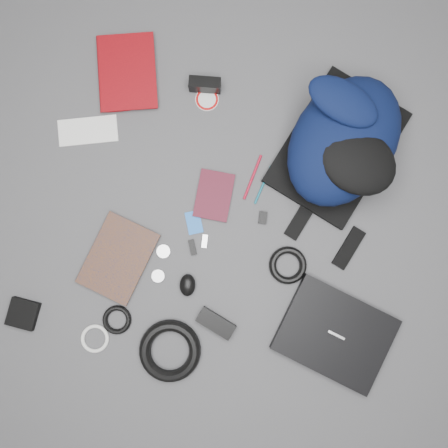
# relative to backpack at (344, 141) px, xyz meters

# --- Properties ---
(ground) EXTENTS (4.00, 4.00, 0.00)m
(ground) POSITION_rel_backpack_xyz_m (-0.34, -0.31, -0.10)
(ground) COLOR #4F4F51
(ground) RESTS_ON ground
(backpack) EXTENTS (0.51, 0.59, 0.21)m
(backpack) POSITION_rel_backpack_xyz_m (0.00, 0.00, 0.00)
(backpack) COLOR black
(backpack) RESTS_ON ground
(laptop) EXTENTS (0.41, 0.36, 0.03)m
(laptop) POSITION_rel_backpack_xyz_m (0.07, -0.61, -0.09)
(laptop) COLOR black
(laptop) RESTS_ON ground
(textbook_red) EXTENTS (0.25, 0.30, 0.03)m
(textbook_red) POSITION_rel_backpack_xyz_m (-0.83, 0.13, -0.09)
(textbook_red) COLOR maroon
(textbook_red) RESTS_ON ground
(comic_book) EXTENTS (0.26, 0.30, 0.02)m
(comic_book) POSITION_rel_backpack_xyz_m (-0.76, -0.44, -0.09)
(comic_book) COLOR #984D0A
(comic_book) RESTS_ON ground
(envelope) EXTENTS (0.22, 0.14, 0.00)m
(envelope) POSITION_rel_backpack_xyz_m (-0.84, -0.06, -0.10)
(envelope) COLOR white
(envelope) RESTS_ON ground
(dvd_case) EXTENTS (0.12, 0.17, 0.01)m
(dvd_case) POSITION_rel_backpack_xyz_m (-0.38, -0.22, -0.10)
(dvd_case) COLOR #3B0B16
(dvd_case) RESTS_ON ground
(compact_camera) EXTENTS (0.11, 0.04, 0.06)m
(compact_camera) POSITION_rel_backpack_xyz_m (-0.47, 0.14, -0.07)
(compact_camera) COLOR black
(compact_camera) RESTS_ON ground
(sticker_disc) EXTENTS (0.10, 0.10, 0.00)m
(sticker_disc) POSITION_rel_backpack_xyz_m (-0.46, 0.11, -0.10)
(sticker_disc) COLOR white
(sticker_disc) RESTS_ON ground
(pen_teal) EXTENTS (0.04, 0.14, 0.01)m
(pen_teal) POSITION_rel_backpack_xyz_m (-0.23, -0.16, -0.10)
(pen_teal) COLOR #0C5D72
(pen_teal) RESTS_ON ground
(pen_red) EXTENTS (0.05, 0.16, 0.01)m
(pen_red) POSITION_rel_backpack_xyz_m (-0.26, -0.14, -0.10)
(pen_red) COLOR #A30C24
(pen_red) RESTS_ON ground
(id_badge) EXTENTS (0.07, 0.09, 0.00)m
(id_badge) POSITION_rel_backpack_xyz_m (-0.44, -0.32, -0.10)
(id_badge) COLOR blue
(id_badge) RESTS_ON ground
(usb_black) EXTENTS (0.04, 0.06, 0.01)m
(usb_black) POSITION_rel_backpack_xyz_m (-0.43, -0.40, -0.10)
(usb_black) COLOR black
(usb_black) RESTS_ON ground
(usb_silver) EXTENTS (0.02, 0.04, 0.01)m
(usb_silver) POSITION_rel_backpack_xyz_m (-0.39, -0.37, -0.10)
(usb_silver) COLOR silver
(usb_silver) RESTS_ON ground
(key_fob) EXTENTS (0.03, 0.04, 0.01)m
(key_fob) POSITION_rel_backpack_xyz_m (-0.21, -0.27, -0.10)
(key_fob) COLOR black
(key_fob) RESTS_ON ground
(mouse) EXTENTS (0.06, 0.08, 0.04)m
(mouse) POSITION_rel_backpack_xyz_m (-0.43, -0.52, -0.08)
(mouse) COLOR black
(mouse) RESTS_ON ground
(headphone_left) EXTENTS (0.06, 0.06, 0.01)m
(headphone_left) POSITION_rel_backpack_xyz_m (-0.52, -0.43, -0.10)
(headphone_left) COLOR silver
(headphone_left) RESTS_ON ground
(headphone_right) EXTENTS (0.06, 0.06, 0.01)m
(headphone_right) POSITION_rel_backpack_xyz_m (-0.53, -0.51, -0.10)
(headphone_right) COLOR #A3A3A5
(headphone_right) RESTS_ON ground
(cable_coil) EXTENTS (0.15, 0.15, 0.02)m
(cable_coil) POSITION_rel_backpack_xyz_m (-0.11, -0.41, -0.09)
(cable_coil) COLOR black
(cable_coil) RESTS_ON ground
(power_brick) EXTENTS (0.14, 0.10, 0.03)m
(power_brick) POSITION_rel_backpack_xyz_m (-0.32, -0.63, -0.09)
(power_brick) COLOR black
(power_brick) RESTS_ON ground
(power_cord_coil) EXTENTS (0.21, 0.21, 0.04)m
(power_cord_coil) POSITION_rel_backpack_xyz_m (-0.45, -0.74, -0.08)
(power_cord_coil) COLOR black
(power_cord_coil) RESTS_ON ground
(pouch) EXTENTS (0.10, 0.10, 0.02)m
(pouch) POSITION_rel_backpack_xyz_m (-0.95, -0.69, -0.09)
(pouch) COLOR black
(pouch) RESTS_ON ground
(earbud_coil) EXTENTS (0.11, 0.11, 0.02)m
(earbud_coil) POSITION_rel_backpack_xyz_m (-0.64, -0.67, -0.09)
(earbud_coil) COLOR black
(earbud_coil) RESTS_ON ground
(white_cable_coil) EXTENTS (0.12, 0.12, 0.01)m
(white_cable_coil) POSITION_rel_backpack_xyz_m (-0.71, -0.74, -0.10)
(white_cable_coil) COLOR white
(white_cable_coil) RESTS_ON ground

